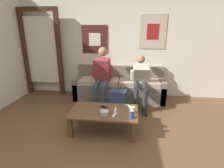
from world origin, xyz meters
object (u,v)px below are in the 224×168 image
object	(u,v)px
game_controller_near_left	(128,106)
cell_phone	(104,107)
game_controller_near_right	(115,110)
game_controller_far_center	(114,115)
coffee_table	(104,114)
pillar_candle	(132,110)
person_seated_adult	(102,74)
drink_can_blue	(132,114)
person_seated_teen	(141,79)
couch	(119,87)
ceramic_bowl	(104,113)
backpack	(118,102)

from	to	relation	value
game_controller_near_left	cell_phone	distance (m)	0.43
game_controller_near_right	game_controller_far_center	size ratio (longest dim) A/B	0.98
coffee_table	game_controller_near_right	xyz separation A→B (m)	(0.19, 0.03, 0.07)
pillar_candle	game_controller_near_right	size ratio (longest dim) A/B	0.80
person_seated_adult	drink_can_blue	size ratio (longest dim) A/B	10.25
game_controller_near_right	cell_phone	distance (m)	0.24
person_seated_adult	drink_can_blue	distance (m)	1.50
coffee_table	game_controller_near_left	bearing A→B (deg)	28.37
game_controller_near_right	person_seated_teen	bearing A→B (deg)	68.23
couch	drink_can_blue	size ratio (longest dim) A/B	17.32
coffee_table	person_seated_teen	xyz separation A→B (m)	(0.63, 1.13, 0.30)
couch	game_controller_near_right	size ratio (longest dim) A/B	14.80
pillar_candle	person_seated_teen	bearing A→B (deg)	82.07
ceramic_bowl	game_controller_near_left	bearing A→B (deg)	45.02
backpack	cell_phone	distance (m)	0.63
couch	game_controller_far_center	distance (m)	1.62
couch	coffee_table	xyz separation A→B (m)	(-0.13, -1.46, 0.02)
game_controller_far_center	game_controller_near_left	bearing A→B (deg)	60.98
ceramic_bowl	person_seated_adult	bearing A→B (deg)	101.86
person_seated_adult	backpack	distance (m)	0.74
backpack	ceramic_bowl	size ratio (longest dim) A/B	3.21
game_controller_near_left	couch	bearing A→B (deg)	101.79
person_seated_teen	coffee_table	bearing A→B (deg)	-119.08
pillar_candle	drink_can_blue	xyz separation A→B (m)	(-0.01, -0.16, 0.01)
ceramic_bowl	game_controller_near_right	distance (m)	0.23
person_seated_adult	game_controller_far_center	distance (m)	1.37
pillar_candle	game_controller_near_right	distance (m)	0.29
coffee_table	drink_can_blue	distance (m)	0.51
game_controller_far_center	drink_can_blue	bearing A→B (deg)	-7.88
coffee_table	backpack	size ratio (longest dim) A/B	2.40
person_seated_adult	cell_phone	xyz separation A→B (m)	(0.20, -0.98, -0.32)
person_seated_adult	game_controller_near_left	world-z (taller)	person_seated_adult
backpack	pillar_candle	size ratio (longest dim) A/B	4.01
drink_can_blue	game_controller_near_left	xyz separation A→B (m)	(-0.07, 0.40, -0.05)
couch	game_controller_near_right	world-z (taller)	couch
cell_phone	pillar_candle	bearing A→B (deg)	-17.26
cell_phone	person_seated_adult	bearing A→B (deg)	101.70
couch	person_seated_teen	xyz separation A→B (m)	(0.50, -0.33, 0.32)
person_seated_adult	person_seated_teen	bearing A→B (deg)	1.35
person_seated_adult	person_seated_teen	xyz separation A→B (m)	(0.86, 0.02, -0.09)
person_seated_teen	ceramic_bowl	xyz separation A→B (m)	(-0.60, -1.28, -0.20)
game_controller_near_left	cell_phone	size ratio (longest dim) A/B	0.92
drink_can_blue	ceramic_bowl	bearing A→B (deg)	174.32
drink_can_blue	game_controller_near_left	bearing A→B (deg)	99.61
ceramic_bowl	drink_can_blue	world-z (taller)	drink_can_blue
coffee_table	game_controller_near_left	world-z (taller)	game_controller_near_left
person_seated_teen	game_controller_near_right	world-z (taller)	person_seated_teen
ceramic_bowl	game_controller_far_center	distance (m)	0.16
person_seated_adult	coffee_table	bearing A→B (deg)	-78.19
ceramic_bowl	drink_can_blue	size ratio (longest dim) A/B	1.17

